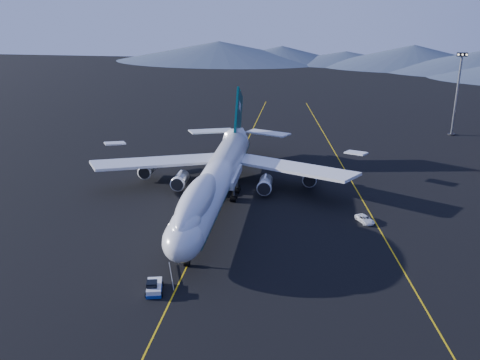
# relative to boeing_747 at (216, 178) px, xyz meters

# --- Properties ---
(ground) EXTENTS (500.00, 500.00, 0.00)m
(ground) POSITION_rel_boeing_747_xyz_m (-0.00, -0.03, -5.81)
(ground) COLOR black
(ground) RESTS_ON ground
(taxiway_line_main) EXTENTS (0.25, 220.00, 0.01)m
(taxiway_line_main) POSITION_rel_boeing_747_xyz_m (-0.00, -0.03, -5.80)
(taxiway_line_main) COLOR gold
(taxiway_line_main) RESTS_ON ground
(taxiway_line_side) EXTENTS (28.08, 198.09, 0.01)m
(taxiway_line_side) POSITION_rel_boeing_747_xyz_m (30.00, 9.97, -5.80)
(taxiway_line_side) COLOR gold
(taxiway_line_side) RESTS_ON ground
(boeing_747) EXTENTS (59.62, 72.43, 19.37)m
(boeing_747) POSITION_rel_boeing_747_xyz_m (0.00, 0.00, 0.00)
(boeing_747) COLOR silver
(boeing_747) RESTS_ON ground
(pushback_tug) EXTENTS (3.35, 4.87, 1.95)m
(pushback_tug) POSITION_rel_boeing_747_xyz_m (-3.00, -34.85, -5.20)
(pushback_tug) COLOR silver
(pushback_tug) RESTS_ON ground
(service_van) EXTENTS (4.03, 5.06, 1.28)m
(service_van) POSITION_rel_boeing_747_xyz_m (30.00, -4.84, -5.17)
(service_van) COLOR white
(service_van) RESTS_ON ground
(floodlight_mast) EXTENTS (3.08, 2.31, 24.96)m
(floodlight_mast) POSITION_rel_boeing_747_xyz_m (61.72, 66.17, 6.83)
(floodlight_mast) COLOR black
(floodlight_mast) RESTS_ON ground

